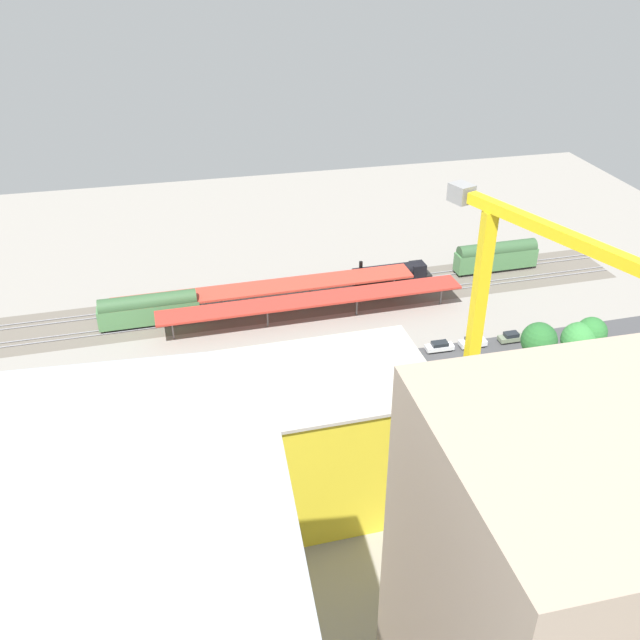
{
  "coord_description": "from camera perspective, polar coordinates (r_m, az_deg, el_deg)",
  "views": [
    {
      "loc": [
        26.59,
        90.64,
        63.1
      ],
      "look_at": [
        5.68,
        1.29,
        9.2
      ],
      "focal_mm": 38.85,
      "sensor_mm": 36.0,
      "label": 1
    }
  ],
  "objects": [
    {
      "name": "parked_car_4",
      "position": [
        113.82,
        4.36,
        -2.92
      ],
      "size": [
        4.26,
        1.77,
        1.59
      ],
      "color": "black",
      "rests_on": "ground"
    },
    {
      "name": "parked_car_6",
      "position": [
        111.37,
        -1.68,
        -3.64
      ],
      "size": [
        4.61,
        1.79,
        1.67
      ],
      "color": "black",
      "rests_on": "ground"
    },
    {
      "name": "traffic_light",
      "position": [
        101.05,
        -7.23,
        -5.46
      ],
      "size": [
        0.5,
        0.36,
        6.44
      ],
      "color": "#333333",
      "rests_on": "ground"
    },
    {
      "name": "rail_bed",
      "position": [
        132.14,
        0.06,
        1.9
      ],
      "size": [
        120.1,
        17.25,
        0.01
      ],
      "primitive_type": "cube",
      "rotation": [
        0.0,
        0.0,
        0.03
      ],
      "color": "#665E54",
      "rests_on": "ground"
    },
    {
      "name": "parked_car_3",
      "position": [
        115.46,
        6.8,
        -2.53
      ],
      "size": [
        4.22,
        2.02,
        1.55
      ],
      "color": "black",
      "rests_on": "ground"
    },
    {
      "name": "platform_canopy_near",
      "position": [
        122.45,
        -0.6,
        1.69
      ],
      "size": [
        55.03,
        6.53,
        4.46
      ],
      "color": "#B73328",
      "rests_on": "ground"
    },
    {
      "name": "construction_roof_slab",
      "position": [
        78.13,
        -2.88,
        -5.23
      ],
      "size": [
        34.39,
        17.74,
        0.4
      ],
      "primitive_type": "cube",
      "rotation": [
        0.0,
        0.0,
        0.03
      ],
      "color": "#B7B2A8",
      "rests_on": "construction_building"
    },
    {
      "name": "parked_car_0",
      "position": [
        122.45,
        15.44,
        -1.41
      ],
      "size": [
        4.25,
        1.76,
        1.71
      ],
      "color": "black",
      "rests_on": "ground"
    },
    {
      "name": "street_tree_0",
      "position": [
        105.47,
        6.13,
        -3.2
      ],
      "size": [
        5.95,
        5.95,
        7.98
      ],
      "color": "brown",
      "rests_on": "ground"
    },
    {
      "name": "street_tree_3",
      "position": [
        100.59,
        -11.89,
        -6.06
      ],
      "size": [
        5.28,
        5.28,
        7.03
      ],
      "color": "brown",
      "rests_on": "ground"
    },
    {
      "name": "street_tree_1",
      "position": [
        113.0,
        17.6,
        -1.59
      ],
      "size": [
        5.63,
        5.63,
        8.69
      ],
      "color": "brown",
      "rests_on": "ground"
    },
    {
      "name": "street_tree_4",
      "position": [
        117.71,
        20.55,
        -1.54
      ],
      "size": [
        5.72,
        5.72,
        7.45
      ],
      "color": "brown",
      "rests_on": "ground"
    },
    {
      "name": "track_rails",
      "position": [
        132.05,
        0.06,
        1.97
      ],
      "size": [
        119.73,
        10.81,
        0.12
      ],
      "color": "#9E9EA8",
      "rests_on": "ground"
    },
    {
      "name": "street_tree_2",
      "position": [
        118.5,
        21.48,
        -0.93
      ],
      "size": [
        4.84,
        4.84,
        8.05
      ],
      "color": "brown",
      "rests_on": "ground"
    },
    {
      "name": "street_asphalt",
      "position": [
        110.59,
        3.17,
        -4.41
      ],
      "size": [
        119.96,
        12.11,
        0.01
      ],
      "primitive_type": "cube",
      "rotation": [
        0.0,
        0.0,
        0.03
      ],
      "color": "#424244",
      "rests_on": "ground"
    },
    {
      "name": "parked_car_5",
      "position": [
        112.06,
        1.17,
        -3.38
      ],
      "size": [
        4.42,
        2.0,
        1.75
      ],
      "color": "black",
      "rests_on": "ground"
    },
    {
      "name": "construction_building",
      "position": [
        83.63,
        -2.72,
        -10.19
      ],
      "size": [
        33.78,
        17.13,
        17.41
      ],
      "primitive_type": "cube",
      "rotation": [
        0.0,
        0.0,
        0.03
      ],
      "color": "yellow",
      "rests_on": "ground"
    },
    {
      "name": "tower_crane",
      "position": [
        79.29,
        13.91,
        -1.13
      ],
      "size": [
        11.18,
        27.24,
        38.13
      ],
      "color": "gray",
      "rests_on": "ground"
    },
    {
      "name": "locomotive",
      "position": [
        137.77,
        5.97,
        3.85
      ],
      "size": [
        16.24,
        3.27,
        5.18
      ],
      "color": "black",
      "rests_on": "ground"
    },
    {
      "name": "parked_car_2",
      "position": [
        117.31,
        9.81,
        -2.19
      ],
      "size": [
        4.78,
        1.76,
        1.65
      ],
      "color": "black",
      "rests_on": "ground"
    },
    {
      "name": "box_truck_0",
      "position": [
        99.33,
        1.0,
        -7.69
      ],
      "size": [
        9.87,
        3.13,
        3.68
      ],
      "color": "black",
      "rests_on": "ground"
    },
    {
      "name": "box_truck_2",
      "position": [
        98.52,
        -10.51,
        -8.76
      ],
      "size": [
        10.14,
        2.67,
        3.44
      ],
      "color": "black",
      "rests_on": "ground"
    },
    {
      "name": "platform_canopy_far",
      "position": [
        127.4,
        -4.45,
        2.68
      ],
      "size": [
        55.78,
        6.93,
        4.21
      ],
      "color": "#C63D2D",
      "rests_on": "ground"
    },
    {
      "name": "parked_car_1",
      "position": [
        119.46,
        12.48,
        -1.83
      ],
      "size": [
        4.62,
        1.86,
        1.7
      ],
      "color": "black",
      "rests_on": "ground"
    },
    {
      "name": "passenger_coach",
      "position": [
        145.41,
        14.31,
        5.14
      ],
      "size": [
        17.34,
        3.53,
        6.21
      ],
      "color": "black",
      "rests_on": "ground"
    },
    {
      "name": "freight_coach_far",
      "position": [
        125.34,
        -13.93,
        0.87
      ],
      "size": [
        17.65,
        3.56,
        6.0
      ],
      "color": "black",
      "rests_on": "ground"
    },
    {
      "name": "street_tree_5",
      "position": [
        102.78,
        0.58,
        -3.87
      ],
      "size": [
        4.39,
        4.39,
        7.41
      ],
      "color": "brown",
      "rests_on": "ground"
    },
    {
      "name": "ground_plane",
      "position": [
        113.6,
        2.65,
        -3.35
      ],
      "size": [
        191.63,
        191.63,
        0.0
      ],
      "primitive_type": "plane",
      "color": "gray",
      "rests_on": "ground"
    },
    {
      "name": "box_truck_1",
      "position": [
        97.41,
        -9.0,
        -9.21
      ],
      "size": [
        9.88,
        2.52,
        3.1
      ],
      "color": "black",
      "rests_on": "ground"
    }
  ]
}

